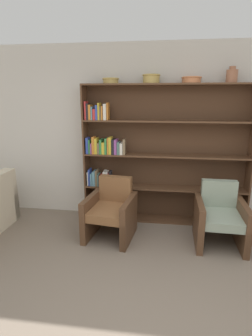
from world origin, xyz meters
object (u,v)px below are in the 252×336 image
at_px(bookshelf, 150,158).
at_px(bowl_olive, 111,80).
at_px(bowl_stoneware, 151,78).
at_px(armchair_cushioned, 220,217).
at_px(bowl_sage, 192,79).
at_px(armchair_leather, 111,211).
at_px(vase_tall, 232,76).

xyz_separation_m(bookshelf, bowl_olive, (-0.61, -0.03, 1.15)).
relative_size(bookshelf, bowl_olive, 10.19).
height_order(bookshelf, bowl_stoneware, bowl_stoneware).
bearing_deg(armchair_cushioned, bowl_sage, -52.49).
relative_size(bowl_stoneware, bowl_sage, 0.92).
xyz_separation_m(bowl_olive, armchair_leather, (0.09, -0.60, -1.81)).
height_order(bowl_olive, armchair_leather, bowl_olive).
bearing_deg(bookshelf, armchair_leather, -129.72).
distance_m(bowl_olive, armchair_leather, 1.91).
height_order(bowl_olive, armchair_cushioned, bowl_olive).
distance_m(bowl_stoneware, vase_tall, 1.11).
bearing_deg(bowl_sage, armchair_cushioned, -54.42).
relative_size(bookshelf, bowl_stoneware, 9.66).
bearing_deg(bowl_olive, vase_tall, -0.00).
xyz_separation_m(bookshelf, armchair_cushioned, (0.98, -0.62, -0.66)).
relative_size(bowl_stoneware, vase_tall, 1.20).
relative_size(bowl_sage, armchair_cushioned, 0.34).
distance_m(bowl_olive, armchair_cushioned, 2.49).
bearing_deg(bowl_stoneware, bookshelf, 60.97).
xyz_separation_m(bowl_sage, vase_tall, (0.54, -0.00, 0.05)).
height_order(bookshelf, bowl_sage, bowl_sage).
bearing_deg(bowl_sage, bookshelf, 177.33).
bearing_deg(bowl_olive, bowl_sage, -0.00).
bearing_deg(bookshelf, armchair_cushioned, -32.38).
bearing_deg(vase_tall, armchair_leather, -159.73).
distance_m(bookshelf, armchair_cushioned, 1.34).
bearing_deg(vase_tall, bowl_olive, 180.00).
xyz_separation_m(bowl_stoneware, armchair_leather, (-0.50, -0.60, -1.84)).
height_order(armchair_leather, armchair_cushioned, same).
bearing_deg(bookshelf, bowl_stoneware, -119.03).
relative_size(bookshelf, armchair_cushioned, 3.06).
bearing_deg(bowl_sage, vase_tall, -0.00).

